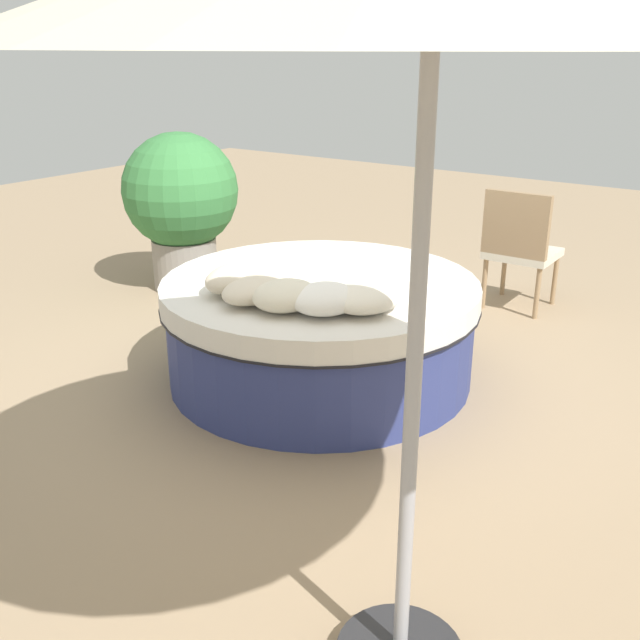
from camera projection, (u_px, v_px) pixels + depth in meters
ground_plane at (320, 376)px, 4.74m from camera, size 16.00×16.00×0.00m
round_bed at (320, 328)px, 4.62m from camera, size 1.99×1.99×0.66m
throw_pillow_0 at (239, 277)px, 4.28m from camera, size 0.48×0.32×0.17m
throw_pillow_1 at (259, 288)px, 4.14m from camera, size 0.53×0.31×0.15m
throw_pillow_2 at (285, 295)px, 3.99m from camera, size 0.40×0.35×0.16m
throw_pillow_3 at (325, 299)px, 3.95m from camera, size 0.42×0.37×0.15m
throw_pillow_4 at (366, 297)px, 3.99m from camera, size 0.47×0.38×0.15m
patio_chair at (519, 243)px, 5.74m from camera, size 0.50×0.52×0.98m
planter at (181, 200)px, 6.20m from camera, size 0.99×0.99×1.36m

